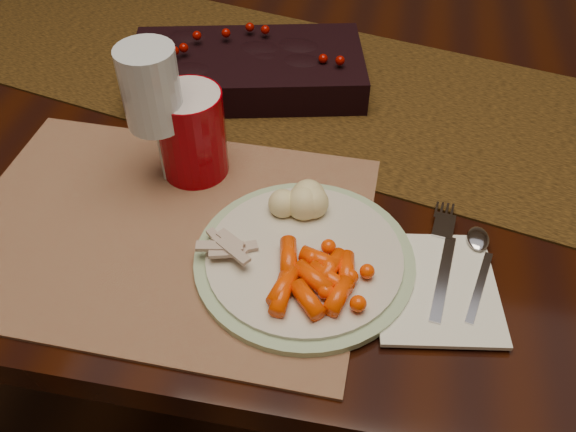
% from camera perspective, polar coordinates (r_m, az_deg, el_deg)
% --- Properties ---
extents(floor, '(5.00, 5.00, 0.00)m').
position_cam_1_polar(floor, '(1.50, 3.30, -14.13)').
color(floor, black).
rests_on(floor, ground).
extents(dining_table, '(1.80, 1.00, 0.75)m').
position_cam_1_polar(dining_table, '(1.19, 4.04, -4.93)').
color(dining_table, black).
rests_on(dining_table, floor).
extents(table_runner, '(1.89, 0.79, 0.00)m').
position_cam_1_polar(table_runner, '(0.95, 8.43, 10.42)').
color(table_runner, '#4C3512').
rests_on(table_runner, dining_table).
extents(centerpiece, '(0.38, 0.26, 0.07)m').
position_cam_1_polar(centerpiece, '(0.97, -3.81, 13.97)').
color(centerpiece, black).
rests_on(centerpiece, table_runner).
extents(placemat_main, '(0.49, 0.37, 0.00)m').
position_cam_1_polar(placemat_main, '(0.75, -11.52, -1.28)').
color(placemat_main, brown).
rests_on(placemat_main, dining_table).
extents(dinner_plate, '(0.30, 0.30, 0.01)m').
position_cam_1_polar(dinner_plate, '(0.70, 1.54, -3.99)').
color(dinner_plate, beige).
rests_on(dinner_plate, placemat_main).
extents(baby_carrots, '(0.12, 0.11, 0.02)m').
position_cam_1_polar(baby_carrots, '(0.66, 1.86, -5.72)').
color(baby_carrots, '#FD4102').
rests_on(baby_carrots, dinner_plate).
extents(mashed_potatoes, '(0.08, 0.08, 0.04)m').
position_cam_1_polar(mashed_potatoes, '(0.73, 1.27, 1.98)').
color(mashed_potatoes, tan).
rests_on(mashed_potatoes, dinner_plate).
extents(turkey_shreds, '(0.09, 0.08, 0.02)m').
position_cam_1_polar(turkey_shreds, '(0.69, -5.62, -3.18)').
color(turkey_shreds, '#AC9C93').
rests_on(turkey_shreds, dinner_plate).
extents(napkin, '(0.16, 0.17, 0.01)m').
position_cam_1_polar(napkin, '(0.70, 13.66, -6.49)').
color(napkin, white).
rests_on(napkin, placemat_main).
extents(fork, '(0.04, 0.16, 0.00)m').
position_cam_1_polar(fork, '(0.71, 14.34, -4.34)').
color(fork, silver).
rests_on(fork, napkin).
extents(spoon, '(0.06, 0.14, 0.00)m').
position_cam_1_polar(spoon, '(0.72, 17.43, -4.96)').
color(spoon, silver).
rests_on(spoon, napkin).
extents(red_cup, '(0.10, 0.10, 0.12)m').
position_cam_1_polar(red_cup, '(0.79, -9.00, 7.61)').
color(red_cup, '#8D0008').
rests_on(red_cup, placemat_main).
extents(wine_glass, '(0.09, 0.09, 0.19)m').
position_cam_1_polar(wine_glass, '(0.76, -12.18, 8.72)').
color(wine_glass, silver).
rests_on(wine_glass, dining_table).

